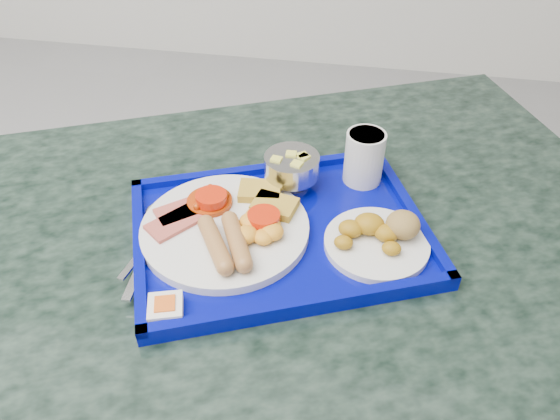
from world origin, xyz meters
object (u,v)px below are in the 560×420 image
tray (280,233)px  table (263,323)px  juice_cup (364,156)px  fruit_bowl (292,167)px  bread_plate (380,236)px  main_plate (230,225)px

tray → table: bearing=-151.0°
juice_cup → table: bearing=-130.6°
fruit_bowl → juice_cup: bearing=19.7°
table → bread_plate: (0.18, 0.01, 0.23)m
table → tray: bearing=29.0°
table → tray: tray is taller
table → juice_cup: bearing=49.4°
tray → juice_cup: (0.11, 0.15, 0.05)m
tray → juice_cup: 0.20m
tray → main_plate: main_plate is taller
bread_plate → fruit_bowl: fruit_bowl is taller
tray → fruit_bowl: (-0.00, 0.11, 0.05)m
table → fruit_bowl: bearing=77.5°
tray → fruit_bowl: bearing=90.1°
bread_plate → main_plate: bearing=-176.7°
main_plate → bread_plate: size_ratio=1.65×
main_plate → fruit_bowl: bearing=60.2°
table → bread_plate: bread_plate is taller
tray → fruit_bowl: fruit_bowl is taller
tray → bread_plate: bearing=-1.7°
main_plate → fruit_bowl: 0.15m
table → tray: 0.21m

